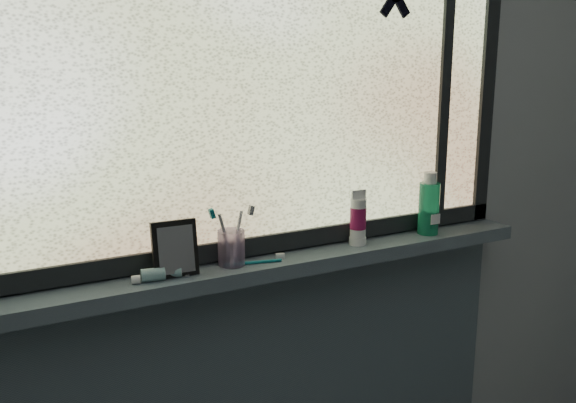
{
  "coord_description": "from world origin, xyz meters",
  "views": [
    {
      "loc": [
        -0.76,
        -0.24,
        1.56
      ],
      "look_at": [
        -0.06,
        1.05,
        1.22
      ],
      "focal_mm": 40.0,
      "sensor_mm": 36.0,
      "label": 1
    }
  ],
  "objects_px": {
    "mouthwash_bottle": "(429,203)",
    "toothbrush_cup": "(231,248)",
    "cream_tube": "(358,216)",
    "vanity_mirror": "(175,249)"
  },
  "relations": [
    {
      "from": "vanity_mirror",
      "to": "toothbrush_cup",
      "type": "xyz_separation_m",
      "value": [
        0.16,
        0.01,
        -0.02
      ]
    },
    {
      "from": "vanity_mirror",
      "to": "cream_tube",
      "type": "bearing_deg",
      "value": 3.42
    },
    {
      "from": "vanity_mirror",
      "to": "mouthwash_bottle",
      "type": "height_order",
      "value": "mouthwash_bottle"
    },
    {
      "from": "mouthwash_bottle",
      "to": "cream_tube",
      "type": "relative_size",
      "value": 1.38
    },
    {
      "from": "toothbrush_cup",
      "to": "mouthwash_bottle",
      "type": "bearing_deg",
      "value": -0.99
    },
    {
      "from": "mouthwash_bottle",
      "to": "vanity_mirror",
      "type": "bearing_deg",
      "value": -179.91
    },
    {
      "from": "mouthwash_bottle",
      "to": "cream_tube",
      "type": "xyz_separation_m",
      "value": [
        -0.25,
        0.01,
        -0.01
      ]
    },
    {
      "from": "cream_tube",
      "to": "vanity_mirror",
      "type": "bearing_deg",
      "value": -178.97
    },
    {
      "from": "toothbrush_cup",
      "to": "mouthwash_bottle",
      "type": "distance_m",
      "value": 0.65
    },
    {
      "from": "mouthwash_bottle",
      "to": "toothbrush_cup",
      "type": "bearing_deg",
      "value": 179.01
    }
  ]
}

